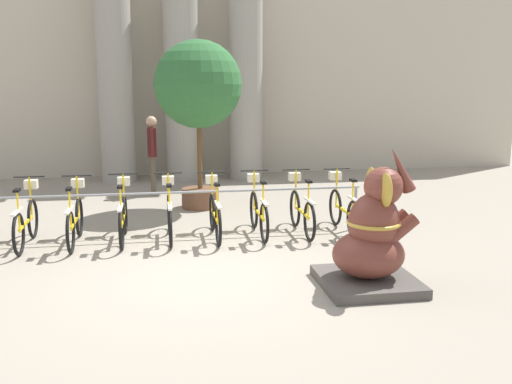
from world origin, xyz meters
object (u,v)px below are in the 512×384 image
bicycle_6 (258,211)px  bicycle_8 (344,208)px  bicycle_7 (301,210)px  potted_tree (198,89)px  bicycle_3 (123,216)px  elephant_statue (373,240)px  bicycle_1 (26,221)px  bicycle_5 (215,214)px  bicycle_4 (169,215)px  bicycle_2 (75,219)px  person_pedestrian (152,147)px

bicycle_6 → bicycle_8: 1.47m
bicycle_7 → potted_tree: (-1.54, 2.30, 1.99)m
bicycle_3 → elephant_statue: elephant_statue is taller
bicycle_1 → bicycle_8: 5.16m
bicycle_8 → bicycle_5: bearing=-179.6°
bicycle_4 → bicycle_3: bearing=178.1°
potted_tree → bicycle_2: bearing=-132.5°
bicycle_5 → bicycle_7: 1.47m
bicycle_6 → person_pedestrian: size_ratio=0.93×
person_pedestrian → potted_tree: 2.28m
bicycle_7 → bicycle_8: bearing=-1.8°
bicycle_1 → person_pedestrian: bearing=63.9°
elephant_statue → potted_tree: 5.56m
bicycle_1 → bicycle_5: bearing=-0.2°
elephant_statue → bicycle_1: bearing=150.5°
bicycle_8 → bicycle_1: bearing=-180.0°
bicycle_8 → person_pedestrian: size_ratio=0.93×
potted_tree → bicycle_3: bearing=-121.6°
bicycle_2 → bicycle_8: 4.42m
bicycle_8 → elephant_statue: 2.69m
bicycle_4 → bicycle_7: size_ratio=1.00×
bicycle_4 → bicycle_5: size_ratio=1.00×
person_pedestrian → bicycle_6: bearing=-65.7°
bicycle_6 → person_pedestrian: person_pedestrian is taller
elephant_statue → bicycle_4: bearing=132.7°
bicycle_5 → bicycle_8: same height
bicycle_4 → bicycle_8: size_ratio=1.00×
bicycle_7 → elephant_statue: (0.23, -2.66, 0.20)m
bicycle_7 → bicycle_5: bearing=-178.5°
bicycle_3 → elephant_statue: size_ratio=0.93×
bicycle_2 → elephant_statue: bearing=-33.8°
bicycle_4 → bicycle_8: bearing=-0.3°
bicycle_3 → elephant_statue: (3.18, -2.68, 0.20)m
bicycle_2 → bicycle_4: (1.47, 0.03, 0.00)m
bicycle_2 → potted_tree: (2.14, 2.34, 1.99)m
bicycle_1 → bicycle_4: (2.21, 0.02, 0.00)m
bicycle_3 → bicycle_8: bearing=-0.6°
bicycle_1 → bicycle_3: bearing=1.6°
bicycle_5 → person_pedestrian: 4.13m
bicycle_1 → potted_tree: (2.88, 2.33, 1.99)m
bicycle_3 → bicycle_2: bearing=-175.6°
bicycle_3 → bicycle_4: bearing=-1.9°
bicycle_8 → bicycle_4: bearing=179.7°
bicycle_8 → elephant_statue: size_ratio=0.93×
bicycle_7 → person_pedestrian: bearing=122.6°
bicycle_3 → potted_tree: bearing=58.4°
bicycle_6 → elephant_statue: (0.97, -2.67, 0.20)m
bicycle_5 → elephant_statue: (1.71, -2.62, 0.20)m
bicycle_1 → bicycle_7: same height
bicycle_5 → potted_tree: bearing=91.7°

